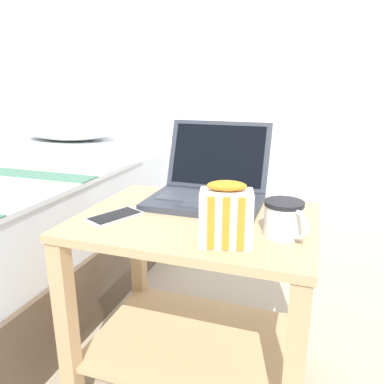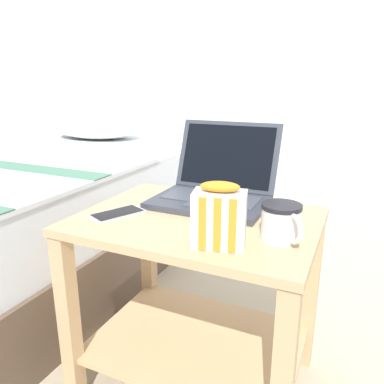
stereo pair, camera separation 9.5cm
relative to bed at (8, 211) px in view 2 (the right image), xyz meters
name	(u,v)px [view 2 (the right image)]	position (x,y,z in m)	size (l,w,h in m)	color
ground_plane	(197,377)	(1.15, -0.32, -0.28)	(8.00, 8.00, 0.00)	tan
back_wall	(309,16)	(1.15, 1.31, 0.97)	(8.00, 0.05, 2.50)	silver
bed	(8,211)	(0.00, 0.00, 0.00)	(1.45, 1.97, 0.68)	brown
bedside_table	(197,280)	(1.15, -0.32, 0.06)	(0.63, 0.47, 0.53)	tan
laptop	(215,186)	(1.14, -0.16, 0.30)	(0.33, 0.31, 0.23)	#333842
mug_front_left	(282,220)	(1.38, -0.38, 0.30)	(0.11, 0.11, 0.09)	white
snack_bag	(219,217)	(1.26, -0.46, 0.32)	(0.13, 0.10, 0.15)	silver
cell_phone	(118,214)	(0.95, -0.40, 0.26)	(0.13, 0.16, 0.01)	#B7BABC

